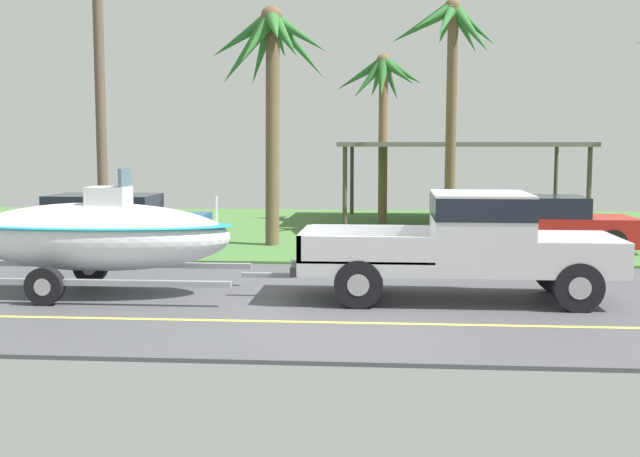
# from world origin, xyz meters

# --- Properties ---
(ground) EXTENTS (36.00, 22.00, 0.11)m
(ground) POSITION_xyz_m (0.00, 8.38, -0.01)
(ground) COLOR #4C4C51
(pickup_truck_towing) EXTENTS (5.60, 2.00, 1.85)m
(pickup_truck_towing) POSITION_xyz_m (2.09, 0.19, 1.03)
(pickup_truck_towing) COLOR silver
(pickup_truck_towing) RESTS_ON ground
(boat_on_trailer) EXTENTS (6.23, 2.35, 2.26)m
(boat_on_trailer) POSITION_xyz_m (-4.65, 0.19, 1.05)
(boat_on_trailer) COLOR gray
(boat_on_trailer) RESTS_ON ground
(parked_sedan_near) EXTENTS (4.72, 1.89, 1.38)m
(parked_sedan_near) POSITION_xyz_m (-6.47, 6.28, 0.67)
(parked_sedan_near) COLOR #234C89
(parked_sedan_near) RESTS_ON ground
(parked_sedan_far) EXTENTS (4.36, 1.86, 1.38)m
(parked_sedan_far) POSITION_xyz_m (4.32, 6.57, 0.67)
(parked_sedan_far) COLOR #B21E19
(parked_sedan_far) RESTS_ON ground
(carport_awning) EXTENTS (7.82, 5.36, 2.70)m
(carport_awning) POSITION_xyz_m (2.90, 13.53, 2.59)
(carport_awning) COLOR #4C4238
(carport_awning) RESTS_ON ground
(palm_tree_near_right) EXTENTS (3.06, 2.95, 5.57)m
(palm_tree_near_right) POSITION_xyz_m (0.34, 13.17, 4.39)
(palm_tree_near_right) COLOR brown
(palm_tree_near_right) RESTS_ON ground
(palm_tree_mid) EXTENTS (3.29, 3.03, 6.16)m
(palm_tree_mid) POSITION_xyz_m (-2.49, 7.09, 4.78)
(palm_tree_mid) COLOR brown
(palm_tree_mid) RESTS_ON ground
(palm_tree_far_right) EXTENTS (3.13, 3.20, 6.72)m
(palm_tree_far_right) POSITION_xyz_m (2.25, 9.75, 5.32)
(palm_tree_far_right) COLOR brown
(palm_tree_far_right) RESTS_ON ground
(utility_pole) EXTENTS (0.24, 1.80, 8.11)m
(utility_pole) POSITION_xyz_m (-6.12, 4.75, 4.21)
(utility_pole) COLOR brown
(utility_pole) RESTS_ON ground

